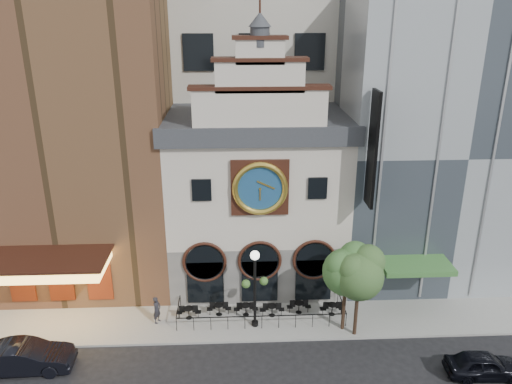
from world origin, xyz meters
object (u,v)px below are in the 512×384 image
at_px(bistro_0, 189,312).
at_px(tree_right, 347,268).
at_px(car_left, 25,357).
at_px(bistro_4, 299,307).
at_px(bistro_3, 272,310).
at_px(bistro_5, 332,308).
at_px(tree_left, 360,272).
at_px(bistro_1, 219,309).
at_px(pedestrian, 157,310).
at_px(car_right, 484,365).
at_px(lamppost, 255,280).
at_px(bistro_2, 246,309).

bearing_deg(bistro_0, tree_right, -8.68).
bearing_deg(car_left, bistro_4, -76.25).
bearing_deg(car_left, bistro_3, -75.30).
distance_m(bistro_5, tree_left, 4.46).
distance_m(bistro_3, tree_left, 6.62).
bearing_deg(bistro_1, pedestrian, -170.84).
relative_size(bistro_1, car_left, 0.30).
bearing_deg(bistro_1, tree_left, -15.72).
relative_size(bistro_0, bistro_1, 1.00).
relative_size(bistro_0, bistro_3, 1.00).
height_order(bistro_4, pedestrian, pedestrian).
xyz_separation_m(bistro_1, bistro_3, (3.45, -0.28, 0.00)).
distance_m(car_right, tree_left, 8.19).
height_order(bistro_5, lamppost, lamppost).
relative_size(bistro_4, pedestrian, 0.87).
distance_m(bistro_1, bistro_2, 1.75).
height_order(bistro_5, car_left, car_left).
bearing_deg(bistro_4, bistro_0, -177.60).
xyz_separation_m(bistro_5, tree_left, (1.06, -2.05, 3.82)).
distance_m(bistro_0, tree_right, 10.55).
distance_m(bistro_3, car_right, 12.66).
bearing_deg(bistro_0, tree_left, -11.25).
bearing_deg(car_right, tree_right, 59.07).
bearing_deg(tree_right, car_right, -33.18).
relative_size(bistro_5, lamppost, 0.30).
bearing_deg(bistro_4, bistro_2, -178.15).
height_order(bistro_3, bistro_4, same).
xyz_separation_m(tree_left, tree_right, (-0.63, 0.58, -0.04)).
bearing_deg(tree_right, bistro_4, 145.17).
distance_m(bistro_4, tree_right, 4.91).
xyz_separation_m(car_left, lamppost, (12.88, 3.37, 2.53)).
xyz_separation_m(bistro_1, lamppost, (2.29, -1.26, 2.78)).
bearing_deg(bistro_1, bistro_5, -2.52).
relative_size(car_right, tree_left, 0.72).
bearing_deg(tree_right, pedestrian, 174.30).
height_order(pedestrian, lamppost, lamppost).
distance_m(car_left, tree_left, 19.49).
relative_size(bistro_1, bistro_4, 1.00).
xyz_separation_m(bistro_3, lamppost, (-1.16, -0.98, 2.78)).
relative_size(bistro_3, car_left, 0.30).
xyz_separation_m(bistro_3, car_right, (11.16, -5.97, 0.10)).
bearing_deg(bistro_0, car_left, -153.46).
height_order(bistro_2, bistro_5, same).
bearing_deg(car_left, pedestrian, -61.65).
distance_m(bistro_2, tree_left, 8.01).
distance_m(car_left, tree_right, 18.95).
bearing_deg(car_left, tree_left, -85.76).
distance_m(bistro_5, car_right, 9.36).
bearing_deg(tree_left, bistro_0, 168.75).
relative_size(bistro_5, tree_left, 0.27).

